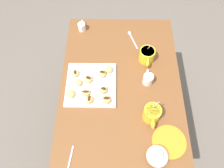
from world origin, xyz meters
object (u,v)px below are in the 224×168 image
Objects in this scene: dining_table at (120,96)px; beignet_1 at (102,74)px; beignet_5 at (107,99)px; beignet_8 at (75,73)px; beignet_0 at (86,93)px; beignet_6 at (71,94)px; beignet_2 at (103,90)px; beignet_7 at (78,82)px; ice_cream_bowl at (157,156)px; beignet_4 at (89,100)px; saucer_orange_left at (169,142)px; coffee_mug_yellow_right at (152,114)px; coffee_mug_yellow_left at (147,55)px; cream_pitcher_white at (148,79)px; pastry_plate_square at (91,85)px; chocolate_sauce_pitcher at (82,26)px; beignet_9 at (89,79)px; beignet_3 at (109,69)px.

beignet_1 is at bearing -118.78° from dining_table.
beignet_5 is 0.26m from beignet_8.
beignet_6 is at bearing -84.03° from beignet_0.
beignet_0 is 0.16m from beignet_1.
beignet_2 reaches higher than beignet_7.
ice_cream_bowl is at bearing 47.76° from beignet_0.
ice_cream_bowl is 0.47m from beignet_4.
coffee_mug_yellow_right is at bearing -147.88° from saucer_orange_left.
coffee_mug_yellow_left is 0.17m from cream_pitcher_white.
beignet_4 reaches higher than dining_table.
pastry_plate_square is 5.73× the size of beignet_1.
beignet_7 is at bearing -134.25° from ice_cream_bowl.
beignet_8 is (0.38, -0.01, -0.00)m from chocolate_sauce_pitcher.
beignet_4 is 0.11m from beignet_6.
pastry_plate_square is at bearing -121.44° from beignet_2.
saucer_orange_left is at bearing 42.28° from beignet_1.
coffee_mug_yellow_right is at bearing 59.15° from beignet_8.
beignet_9 is (0.43, 0.07, 0.00)m from chocolate_sauce_pitcher.
beignet_7 is (0.19, -0.42, -0.01)m from coffee_mug_yellow_left.
beignet_3 is at bearing 116.75° from beignet_7.
beignet_9 is at bearing -148.27° from pastry_plate_square.
beignet_7 is (-0.42, -0.43, -0.00)m from ice_cream_bowl.
coffee_mug_yellow_right is 0.39m from beignet_0.
beignet_1 is (-0.04, -0.27, -0.01)m from cream_pitcher_white.
beignet_7 is at bearing 1.96° from chocolate_sauce_pitcher.
beignet_1 is 0.19m from beignet_4.
cream_pitcher_white is at bearing -166.03° from saucer_orange_left.
beignet_7 is at bearing -67.37° from beignet_1.
ice_cream_bowl reaches higher than beignet_0.
cream_pitcher_white is 1.14× the size of chocolate_sauce_pitcher.
coffee_mug_yellow_right reaches higher than pastry_plate_square.
cream_pitcher_white is at bearing 94.98° from pastry_plate_square.
saucer_orange_left is at bearing 64.21° from beignet_6.
cream_pitcher_white is at bearing -179.10° from coffee_mug_yellow_right.
ice_cream_bowl is 0.57m from beignet_3.
beignet_1 is 0.15m from beignet_7.
cream_pitcher_white is at bearing 74.17° from beignet_3.
coffee_mug_yellow_right reaches higher than beignet_9.
beignet_8 is at bearing -151.86° from beignet_0.
beignet_0 is 1.10× the size of beignet_4.
pastry_plate_square is 0.09m from beignet_2.
pastry_plate_square is 5.87× the size of beignet_4.
beignet_8 is at bearing -131.97° from beignet_5.
ice_cream_bowl is 1.20× the size of chocolate_sauce_pitcher.
saucer_orange_left reaches higher than dining_table.
chocolate_sauce_pitcher is (-0.65, -0.43, -0.02)m from coffee_mug_yellow_right.
coffee_mug_yellow_left is at bearing -180.00° from coffee_mug_yellow_right.
beignet_6 is at bearing -2.15° from chocolate_sauce_pitcher.
beignet_3 reaches higher than beignet_0.
beignet_9 is at bearing -96.29° from dining_table.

